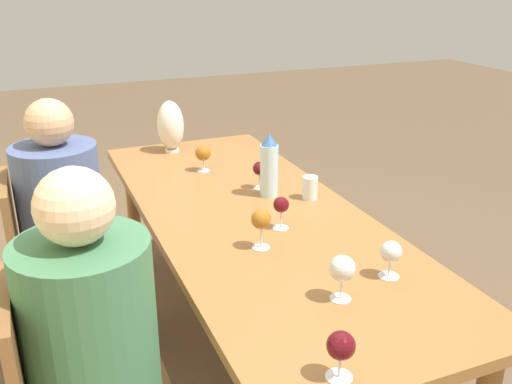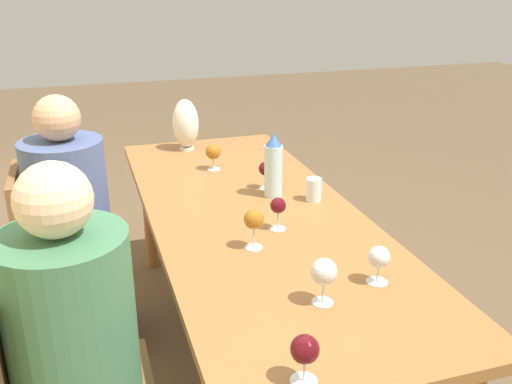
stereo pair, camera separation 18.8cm
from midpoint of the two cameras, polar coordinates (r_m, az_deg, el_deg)
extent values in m
plane|color=brown|center=(2.72, 1.93, -16.23)|extent=(14.00, 14.00, 0.00)
cube|color=#936033|center=(2.36, 2.14, -2.58)|extent=(2.23, 0.85, 0.04)
cylinder|color=#936033|center=(3.48, 1.50, -0.85)|extent=(0.07, 0.07, 0.68)
cylinder|color=#936033|center=(3.34, -9.07, -2.11)|extent=(0.07, 0.07, 0.68)
cylinder|color=silver|center=(2.49, 3.91, 2.06)|extent=(0.08, 0.08, 0.23)
cone|color=#33599E|center=(2.44, 3.99, 5.18)|extent=(0.07, 0.07, 0.05)
cylinder|color=silver|center=(2.48, 7.95, 0.22)|extent=(0.07, 0.07, 0.10)
cylinder|color=silver|center=(3.19, -5.27, 4.38)|extent=(0.08, 0.08, 0.01)
ellipsoid|color=silver|center=(3.15, -5.35, 6.83)|extent=(0.14, 0.14, 0.27)
cylinder|color=silver|center=(2.07, 2.40, -5.61)|extent=(0.07, 0.07, 0.00)
cylinder|color=silver|center=(2.05, 2.41, -4.59)|extent=(0.01, 0.01, 0.08)
sphere|color=#995B19|center=(2.02, 2.44, -2.79)|extent=(0.07, 0.07, 0.07)
cylinder|color=silver|center=(2.86, -2.38, 2.28)|extent=(0.07, 0.07, 0.00)
cylinder|color=silver|center=(2.85, -2.39, 2.84)|extent=(0.01, 0.01, 0.06)
sphere|color=#995B19|center=(2.83, -2.41, 4.02)|extent=(0.08, 0.08, 0.08)
cylinder|color=silver|center=(1.48, 8.61, -18.27)|extent=(0.07, 0.07, 0.00)
cylinder|color=silver|center=(1.46, 8.69, -17.30)|extent=(0.01, 0.01, 0.06)
sphere|color=#510C14|center=(1.42, 8.83, -15.37)|extent=(0.07, 0.07, 0.07)
cylinder|color=silver|center=(2.61, 3.00, 0.36)|extent=(0.06, 0.06, 0.00)
cylinder|color=silver|center=(2.60, 3.01, 1.08)|extent=(0.01, 0.01, 0.07)
sphere|color=#510C14|center=(2.58, 3.04, 2.32)|extent=(0.06, 0.06, 0.06)
cylinder|color=silver|center=(2.21, 4.63, -3.73)|extent=(0.06, 0.06, 0.00)
cylinder|color=silver|center=(2.20, 4.66, -2.86)|extent=(0.01, 0.01, 0.07)
sphere|color=#510C14|center=(2.17, 4.70, -1.39)|extent=(0.06, 0.06, 0.06)
cylinder|color=silver|center=(1.91, 14.79, -8.74)|extent=(0.07, 0.07, 0.00)
cylinder|color=silver|center=(1.90, 14.88, -7.94)|extent=(0.01, 0.01, 0.06)
sphere|color=silver|center=(1.87, 15.06, -6.34)|extent=(0.07, 0.07, 0.07)
cylinder|color=silver|center=(1.77, 9.73, -10.88)|extent=(0.07, 0.07, 0.00)
cylinder|color=silver|center=(1.75, 9.81, -9.88)|extent=(0.01, 0.01, 0.07)
sphere|color=silver|center=(1.72, 9.95, -7.91)|extent=(0.08, 0.08, 0.08)
cube|color=brown|center=(2.66, -15.68, -6.76)|extent=(0.44, 0.44, 0.04)
cube|color=brown|center=(2.57, -20.63, -2.69)|extent=(0.40, 0.03, 0.42)
cylinder|color=brown|center=(2.62, -10.71, -12.66)|extent=(0.04, 0.04, 0.42)
cylinder|color=brown|center=(2.94, -11.69, -8.62)|extent=(0.04, 0.04, 0.42)
cylinder|color=brown|center=(2.62, -19.20, -13.60)|extent=(0.04, 0.04, 0.42)
cylinder|color=brown|center=(2.94, -19.14, -9.45)|extent=(0.04, 0.04, 0.42)
cylinder|color=#3D704C|center=(1.72, -15.09, -12.27)|extent=(0.37, 0.37, 0.53)
sphere|color=beige|center=(1.55, -16.40, -0.82)|extent=(0.21, 0.21, 0.21)
cube|color=#2D2D38|center=(2.76, -13.97, -10.49)|extent=(0.26, 0.19, 0.46)
cylinder|color=#475684|center=(2.54, -16.33, -0.96)|extent=(0.34, 0.34, 0.54)
sphere|color=tan|center=(2.43, -17.23, 7.05)|extent=(0.19, 0.19, 0.19)
camera|label=1|loc=(0.09, -87.66, 0.92)|focal=40.00mm
camera|label=2|loc=(0.09, 92.34, -0.92)|focal=40.00mm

